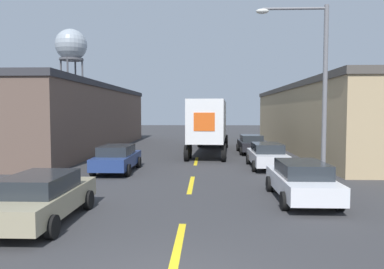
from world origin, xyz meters
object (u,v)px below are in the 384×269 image
at_px(parked_car_right_far, 251,144).
at_px(street_lamp, 316,79).
at_px(parked_car_right_near, 301,180).
at_px(parked_car_right_mid, 267,155).
at_px(parked_car_left_near, 42,197).
at_px(water_tower, 71,47).
at_px(parked_car_left_far, 117,158).
at_px(semi_truck, 210,122).

height_order(parked_car_right_far, street_lamp, street_lamp).
distance_m(parked_car_right_far, parked_car_right_near, 15.16).
bearing_deg(parked_car_right_mid, parked_car_right_far, 90.00).
bearing_deg(parked_car_left_near, parked_car_right_near, 20.09).
distance_m(parked_car_left_near, street_lamp, 11.89).
bearing_deg(water_tower, parked_car_left_near, -70.99).
bearing_deg(parked_car_right_far, parked_car_left_far, -131.66).
xyz_separation_m(semi_truck, parked_car_right_far, (3.12, -0.48, -1.61)).
xyz_separation_m(parked_car_right_far, water_tower, (-24.92, 30.68, 12.70)).
relative_size(semi_truck, water_tower, 0.79).
distance_m(parked_car_left_far, street_lamp, 10.60).
bearing_deg(parked_car_left_far, semi_truck, 62.52).
distance_m(parked_car_left_near, parked_car_right_mid, 13.38).
bearing_deg(parked_car_left_far, parked_car_left_near, -90.00).
bearing_deg(parked_car_right_near, water_tower, 118.53).
distance_m(parked_car_right_near, street_lamp, 5.14).
distance_m(semi_truck, parked_car_left_far, 10.93).
distance_m(parked_car_right_mid, street_lamp, 6.08).
bearing_deg(parked_car_left_near, parked_car_right_far, 65.90).
distance_m(parked_car_right_mid, parked_car_right_near, 7.67).
bearing_deg(semi_truck, parked_car_right_far, -4.88).
height_order(parked_car_right_mid, water_tower, water_tower).
relative_size(parked_car_right_mid, parked_car_right_far, 1.00).
bearing_deg(parked_car_right_near, parked_car_left_far, 143.28).
height_order(parked_car_right_mid, parked_car_right_far, same).
bearing_deg(parked_car_right_far, parked_car_right_near, -90.00).
bearing_deg(semi_truck, parked_car_left_near, -101.14).
xyz_separation_m(parked_car_left_near, parked_car_right_far, (8.11, 18.13, 0.00)).
relative_size(parked_car_right_mid, street_lamp, 0.60).
distance_m(parked_car_left_far, water_tower, 45.03).
height_order(semi_truck, street_lamp, street_lamp).
bearing_deg(parked_car_left_near, water_tower, 109.01).
xyz_separation_m(semi_truck, parked_car_right_near, (3.12, -15.64, -1.61)).
xyz_separation_m(parked_car_left_near, water_tower, (-16.82, 48.81, 12.70)).
relative_size(parked_car_right_near, water_tower, 0.28).
distance_m(parked_car_right_far, water_tower, 41.52).
xyz_separation_m(parked_car_left_far, parked_car_right_near, (8.11, -6.05, 0.00)).
relative_size(parked_car_left_near, street_lamp, 0.60).
distance_m(parked_car_left_near, parked_car_right_near, 8.63).
bearing_deg(parked_car_right_mid, street_lamp, -73.51).
distance_m(parked_car_left_far, parked_car_left_near, 9.01).
bearing_deg(water_tower, parked_car_right_mid, -56.85).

